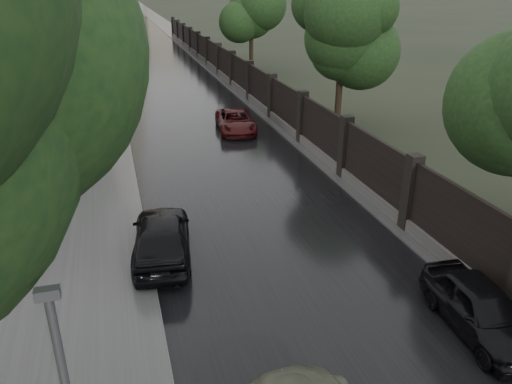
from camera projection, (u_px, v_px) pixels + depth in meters
name	position (u px, v px, depth m)	size (l,w,h in m)	color
road	(115.00, 0.00, 174.39)	(8.00, 420.00, 0.02)	black
sidewalk_left	(97.00, 0.00, 172.84)	(4.00, 420.00, 0.16)	#2D2D2D
verge_right	(131.00, 0.00, 175.78)	(3.00, 420.00, 0.08)	#2D2D2D
fence_right	(242.00, 80.00, 36.05)	(0.45, 75.72, 2.70)	#383533
tree_left_far	(44.00, 26.00, 29.38)	(4.25, 4.25, 7.39)	black
tree_right_b	(343.00, 38.00, 26.40)	(4.08, 4.08, 7.01)	black
tree_right_c	(251.00, 14.00, 42.25)	(4.08, 4.08, 7.01)	black
traffic_light	(117.00, 87.00, 27.05)	(0.16, 0.32, 4.00)	#59595E
hatchback_left	(161.00, 236.00, 15.12)	(1.71, 4.26, 1.45)	black
car_right_near	(481.00, 309.00, 11.97)	(1.50, 3.73, 1.27)	black
car_right_far	(236.00, 121.00, 27.54)	(1.94, 4.20, 1.17)	black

